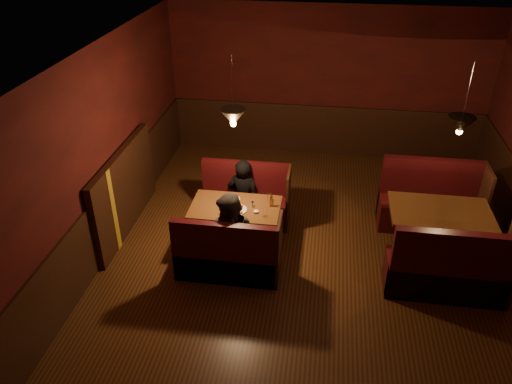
# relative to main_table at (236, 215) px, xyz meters

# --- Properties ---
(room) EXTENTS (6.02, 7.02, 2.92)m
(room) POSITION_rel_main_table_xyz_m (0.88, -0.12, 0.52)
(room) COLOR #48200E
(room) RESTS_ON ground
(main_table) EXTENTS (1.28, 0.78, 0.90)m
(main_table) POSITION_rel_main_table_xyz_m (0.00, 0.00, 0.00)
(main_table) COLOR brown
(main_table) RESTS_ON ground
(main_bench_far) EXTENTS (1.41, 0.50, 0.96)m
(main_bench_far) POSITION_rel_main_table_xyz_m (0.01, 0.73, -0.22)
(main_bench_far) COLOR black
(main_bench_far) RESTS_ON ground
(main_bench_near) EXTENTS (1.41, 0.50, 0.96)m
(main_bench_near) POSITION_rel_main_table_xyz_m (0.01, -0.73, -0.22)
(main_bench_near) COLOR black
(main_bench_near) RESTS_ON ground
(second_table) EXTENTS (1.38, 0.88, 0.78)m
(second_table) POSITION_rel_main_table_xyz_m (2.85, 0.16, 0.05)
(second_table) COLOR brown
(second_table) RESTS_ON ground
(second_bench_far) EXTENTS (1.52, 0.57, 1.09)m
(second_bench_far) POSITION_rel_main_table_xyz_m (2.88, 0.99, -0.18)
(second_bench_far) COLOR black
(second_bench_far) RESTS_ON ground
(second_bench_near) EXTENTS (1.52, 0.57, 1.09)m
(second_bench_near) POSITION_rel_main_table_xyz_m (2.88, -0.66, -0.18)
(second_bench_near) COLOR black
(second_bench_near) RESTS_ON ground
(diner_a) EXTENTS (0.56, 0.41, 1.43)m
(diner_a) POSITION_rel_main_table_xyz_m (-0.02, 0.70, 0.18)
(diner_a) COLOR black
(diner_a) RESTS_ON ground
(diner_b) EXTENTS (0.89, 0.77, 1.56)m
(diner_b) POSITION_rel_main_table_xyz_m (0.05, -0.60, 0.25)
(diner_b) COLOR #2C2824
(diner_b) RESTS_ON ground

